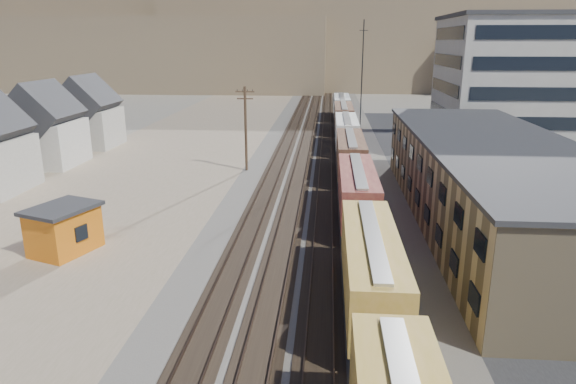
# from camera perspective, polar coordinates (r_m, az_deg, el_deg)

# --- Properties ---
(ballast_bed) EXTENTS (18.00, 200.00, 0.06)m
(ballast_bed) POSITION_cam_1_polar(r_m,az_deg,el_deg) (69.27, 3.40, 3.89)
(ballast_bed) COLOR #4C4742
(ballast_bed) RESTS_ON ground
(dirt_yard) EXTENTS (24.00, 180.00, 0.03)m
(dirt_yard) POSITION_cam_1_polar(r_m,az_deg,el_deg) (63.20, -15.26, 2.10)
(dirt_yard) COLOR #7A6C54
(dirt_yard) RESTS_ON ground
(asphalt_lot) EXTENTS (26.00, 120.00, 0.04)m
(asphalt_lot) POSITION_cam_1_polar(r_m,az_deg,el_deg) (58.54, 25.13, -0.02)
(asphalt_lot) COLOR #232326
(asphalt_lot) RESTS_ON ground
(rail_tracks) EXTENTS (11.40, 200.00, 0.24)m
(rail_tracks) POSITION_cam_1_polar(r_m,az_deg,el_deg) (69.27, 2.95, 3.97)
(rail_tracks) COLOR black
(rail_tracks) RESTS_ON ground
(freight_train) EXTENTS (3.00, 119.74, 4.46)m
(freight_train) POSITION_cam_1_polar(r_m,az_deg,el_deg) (51.27, 7.28, 2.49)
(freight_train) COLOR black
(freight_train) RESTS_ON ground
(warehouse) EXTENTS (12.40, 40.40, 7.25)m
(warehouse) POSITION_cam_1_polar(r_m,az_deg,el_deg) (46.22, 21.70, 1.00)
(warehouse) COLOR #9E8763
(warehouse) RESTS_ON ground
(office_tower) EXTENTS (22.60, 18.60, 18.45)m
(office_tower) POSITION_cam_1_polar(r_m,az_deg,el_deg) (77.57, 25.11, 10.65)
(office_tower) COLOR #9E998E
(office_tower) RESTS_ON ground
(utility_pole_north) EXTENTS (2.20, 0.32, 10.00)m
(utility_pole_north) POSITION_cam_1_polar(r_m,az_deg,el_deg) (61.18, -4.72, 7.22)
(utility_pole_north) COLOR #382619
(utility_pole_north) RESTS_ON ground
(radio_mast) EXTENTS (1.20, 0.16, 18.00)m
(radio_mast) POSITION_cam_1_polar(r_m,az_deg,el_deg) (78.00, 8.18, 11.92)
(radio_mast) COLOR black
(radio_mast) RESTS_ON ground
(hills_north) EXTENTS (265.00, 80.00, 32.00)m
(hills_north) POSITION_cam_1_polar(r_m,az_deg,el_deg) (185.55, 4.34, 16.08)
(hills_north) COLOR brown
(hills_north) RESTS_ON ground
(maintenance_shed) EXTENTS (5.15, 5.81, 3.54)m
(maintenance_shed) POSITION_cam_1_polar(r_m,az_deg,el_deg) (41.06, -23.63, -3.77)
(maintenance_shed) COLOR orange
(maintenance_shed) RESTS_ON ground
(parked_car_blue) EXTENTS (4.17, 5.74, 1.45)m
(parked_car_blue) POSITION_cam_1_polar(r_m,az_deg,el_deg) (68.47, 25.39, 2.77)
(parked_car_blue) COLOR navy
(parked_car_blue) RESTS_ON ground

